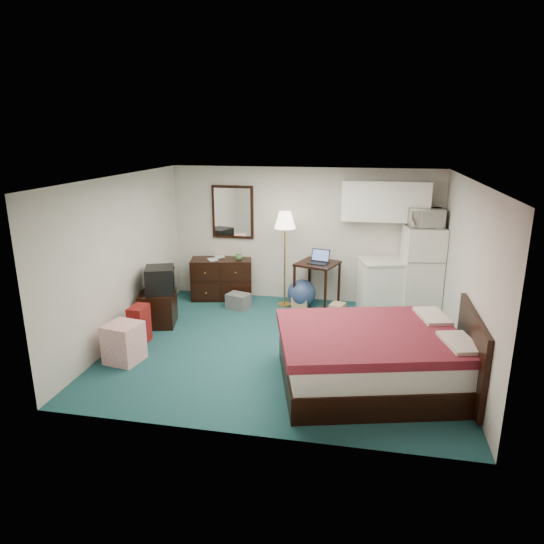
% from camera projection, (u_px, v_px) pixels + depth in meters
% --- Properties ---
extents(floor, '(5.00, 4.50, 0.01)m').
position_uv_depth(floor, '(282.00, 347.00, 7.29)').
color(floor, '#1D4144').
rests_on(floor, ground).
extents(ceiling, '(5.00, 4.50, 0.01)m').
position_uv_depth(ceiling, '(284.00, 178.00, 6.59)').
color(ceiling, beige).
rests_on(ceiling, walls).
extents(walls, '(5.01, 4.51, 2.50)m').
position_uv_depth(walls, '(283.00, 267.00, 6.94)').
color(walls, beige).
rests_on(walls, floor).
extents(mirror, '(0.80, 0.06, 1.00)m').
position_uv_depth(mirror, '(233.00, 212.00, 9.17)').
color(mirror, white).
rests_on(mirror, walls).
extents(upper_cabinets, '(1.50, 0.35, 0.70)m').
position_uv_depth(upper_cabinets, '(385.00, 201.00, 8.44)').
color(upper_cabinets, white).
rests_on(upper_cabinets, walls).
extents(headboard, '(0.06, 1.56, 1.00)m').
position_uv_depth(headboard, '(471.00, 352.00, 5.84)').
color(headboard, black).
rests_on(headboard, walls).
extents(dresser, '(1.23, 0.76, 0.78)m').
position_uv_depth(dresser, '(222.00, 279.00, 9.33)').
color(dresser, black).
rests_on(dresser, floor).
extents(floor_lamp, '(0.49, 0.49, 1.75)m').
position_uv_depth(floor_lamp, '(285.00, 260.00, 8.81)').
color(floor_lamp, gold).
rests_on(floor_lamp, floor).
extents(desk, '(0.85, 0.85, 0.85)m').
position_uv_depth(desk, '(317.00, 285.00, 8.84)').
color(desk, black).
rests_on(desk, floor).
extents(exercise_ball, '(0.61, 0.61, 0.52)m').
position_uv_depth(exercise_ball, '(301.00, 293.00, 8.89)').
color(exercise_ball, navy).
rests_on(exercise_ball, floor).
extents(kitchen_counter, '(0.98, 0.84, 0.92)m').
position_uv_depth(kitchen_counter, '(384.00, 287.00, 8.61)').
color(kitchen_counter, white).
rests_on(kitchen_counter, floor).
extents(fridge, '(0.72, 0.72, 1.55)m').
position_uv_depth(fridge, '(421.00, 271.00, 8.45)').
color(fridge, white).
rests_on(fridge, floor).
extents(bed, '(2.60, 2.25, 0.72)m').
position_uv_depth(bed, '(373.00, 359.00, 6.11)').
color(bed, '#520B1B').
rests_on(bed, floor).
extents(tv_stand, '(0.69, 0.73, 0.56)m').
position_uv_depth(tv_stand, '(158.00, 308.00, 8.07)').
color(tv_stand, black).
rests_on(tv_stand, floor).
extents(suitcase, '(0.23, 0.36, 0.59)m').
position_uv_depth(suitcase, '(139.00, 325.00, 7.35)').
color(suitcase, maroon).
rests_on(suitcase, floor).
extents(retail_box, '(0.52, 0.52, 0.56)m').
position_uv_depth(retail_box, '(124.00, 343.00, 6.76)').
color(retail_box, white).
rests_on(retail_box, floor).
extents(file_bin, '(0.46, 0.40, 0.27)m').
position_uv_depth(file_bin, '(238.00, 301.00, 8.85)').
color(file_bin, slate).
rests_on(file_bin, floor).
extents(cardboard_box_a, '(0.29, 0.24, 0.24)m').
position_uv_depth(cardboard_box_a, '(300.00, 302.00, 8.84)').
color(cardboard_box_a, tan).
rests_on(cardboard_box_a, floor).
extents(cardboard_box_b, '(0.29, 0.32, 0.27)m').
position_uv_depth(cardboard_box_b, '(337.00, 311.00, 8.37)').
color(cardboard_box_b, tan).
rests_on(cardboard_box_b, floor).
extents(laptop, '(0.40, 0.35, 0.23)m').
position_uv_depth(laptop, '(318.00, 257.00, 8.61)').
color(laptop, black).
rests_on(laptop, desk).
extents(crt_tv, '(0.61, 0.63, 0.43)m').
position_uv_depth(crt_tv, '(160.00, 280.00, 7.93)').
color(crt_tv, black).
rests_on(crt_tv, tv_stand).
extents(microwave, '(0.62, 0.41, 0.39)m').
position_uv_depth(microwave, '(426.00, 216.00, 8.17)').
color(microwave, white).
rests_on(microwave, fridge).
extents(book_a, '(0.15, 0.10, 0.22)m').
position_uv_depth(book_a, '(208.00, 255.00, 9.10)').
color(book_a, tan).
rests_on(book_a, dresser).
extents(book_b, '(0.15, 0.10, 0.22)m').
position_uv_depth(book_b, '(215.00, 252.00, 9.29)').
color(book_b, tan).
rests_on(book_b, dresser).
extents(mug, '(0.14, 0.12, 0.13)m').
position_uv_depth(mug, '(239.00, 256.00, 9.16)').
color(mug, '#4C8644').
rests_on(mug, dresser).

